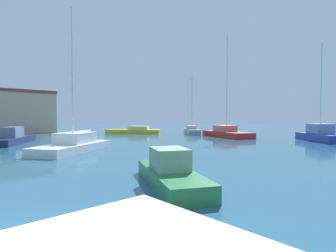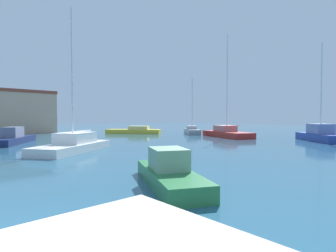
% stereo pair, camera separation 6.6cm
% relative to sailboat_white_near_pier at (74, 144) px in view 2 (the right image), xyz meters
% --- Properties ---
extents(water, '(160.00, 160.00, 0.00)m').
position_rel_sailboat_white_near_pier_xyz_m(water, '(7.59, 5.62, -0.57)').
color(water, '#285670').
rests_on(water, ground).
extents(sailboat_white_near_pier, '(7.48, 6.20, 10.82)m').
position_rel_sailboat_white_near_pier_xyz_m(sailboat_white_near_pier, '(0.00, 0.00, 0.00)').
color(sailboat_white_near_pier, white).
rests_on(sailboat_white_near_pier, water).
extents(motorboat_yellow_outer_mooring, '(7.68, 8.36, 1.20)m').
position_rel_sailboat_white_near_pier_xyz_m(motorboat_yellow_outer_mooring, '(16.58, 15.40, -0.13)').
color(motorboat_yellow_outer_mooring, gold).
rests_on(motorboat_yellow_outer_mooring, water).
extents(motorboat_navy_distant_east, '(5.86, 7.52, 1.64)m').
position_rel_sailboat_white_near_pier_xyz_m(motorboat_navy_distant_east, '(-1.99, 10.04, -0.06)').
color(motorboat_navy_distant_east, '#19234C').
rests_on(motorboat_navy_distant_east, water).
extents(sailboat_red_center_channel, '(5.94, 8.95, 13.55)m').
position_rel_sailboat_white_near_pier_xyz_m(sailboat_red_center_channel, '(21.17, 0.90, 0.01)').
color(sailboat_red_center_channel, '#B22823').
rests_on(sailboat_red_center_channel, water).
extents(motorboat_green_far_right, '(3.79, 5.41, 1.41)m').
position_rel_sailboat_white_near_pier_xyz_m(motorboat_green_far_right, '(-1.42, -12.23, -0.09)').
color(motorboat_green_far_right, '#28703D').
rests_on(motorboat_green_far_right, water).
extents(sailboat_blue_far_left, '(6.24, 6.45, 10.62)m').
position_rel_sailboat_white_near_pier_xyz_m(sailboat_blue_far_left, '(23.35, -9.77, 0.15)').
color(sailboat_blue_far_left, '#233D93').
rests_on(sailboat_blue_far_left, water).
extents(sailboat_grey_mid_harbor, '(4.95, 5.59, 8.78)m').
position_rel_sailboat_white_near_pier_xyz_m(sailboat_grey_mid_harbor, '(22.27, 8.06, -0.04)').
color(sailboat_grey_mid_harbor, gray).
rests_on(sailboat_grey_mid_harbor, water).
extents(harbor_office, '(8.76, 7.92, 6.98)m').
position_rel_sailboat_white_near_pier_xyz_m(harbor_office, '(3.70, 29.59, 2.93)').
color(harbor_office, tan).
rests_on(harbor_office, ground).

